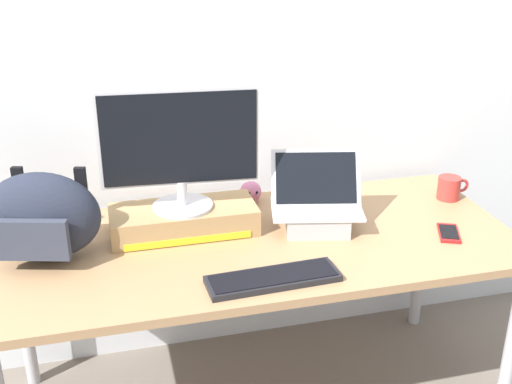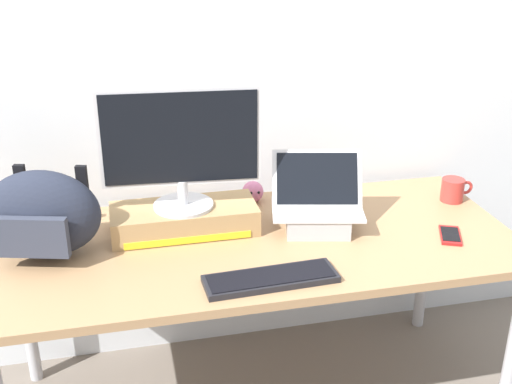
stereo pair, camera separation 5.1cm
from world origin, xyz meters
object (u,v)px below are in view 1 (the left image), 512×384
Objects in this scene: desktop_monitor at (180,147)px; plush_toy at (251,192)px; coffee_mug at (449,188)px; cell_phone at (449,233)px; open_laptop at (316,212)px; messenger_backpack at (42,216)px; toner_box_yellow at (184,220)px; external_keyboard at (273,278)px.

plush_toy is (0.29, 0.19, -0.28)m from desktop_monitor.
cell_phone is at bearing -119.48° from coffee_mug.
coffee_mug is at bearing 23.35° from open_laptop.
open_laptop is 0.93m from messenger_backpack.
toner_box_yellow is 0.94m from cell_phone.
open_laptop reaches higher than cell_phone.
external_keyboard is 2.69× the size of cell_phone.
messenger_backpack reaches higher than open_laptop.
open_laptop is at bearing -178.32° from cell_phone.
coffee_mug is 0.84× the size of cell_phone.
external_keyboard is 0.60m from plush_toy.
messenger_backpack is (-0.46, -0.07, 0.10)m from toner_box_yellow.
toner_box_yellow is at bearing 115.22° from external_keyboard.
external_keyboard is 0.70m from cell_phone.
messenger_backpack reaches higher than plush_toy.
desktop_monitor is 1.30× the size of external_keyboard.
messenger_backpack is 3.20× the size of coffee_mug.
open_laptop is 0.61m from coffee_mug.
external_keyboard is at bearing -115.00° from open_laptop.
cell_phone is (0.69, 0.15, -0.01)m from external_keyboard.
plush_toy is at bearing 79.92° from external_keyboard.
open_laptop is 0.86× the size of external_keyboard.
cell_phone is 1.85× the size of plush_toy.
messenger_backpack is (-0.93, 0.01, 0.09)m from open_laptop.
desktop_monitor is (-0.00, -0.00, 0.27)m from toner_box_yellow.
external_keyboard is at bearing -57.21° from desktop_monitor.
toner_box_yellow is at bearing 88.17° from desktop_monitor.
cell_phone is (0.90, -0.25, -0.31)m from desktop_monitor.
messenger_backpack is at bearing -171.60° from toner_box_yellow.
open_laptop is (0.47, -0.08, -0.26)m from desktop_monitor.
toner_box_yellow is 3.30× the size of cell_phone.
desktop_monitor is at bearing -146.38° from plush_toy.
toner_box_yellow is 0.47m from open_laptop.
open_laptop is 4.27× the size of plush_toy.
coffee_mug reaches higher than plush_toy.
desktop_monitor reaches higher than cell_phone.
plush_toy is (-0.61, 0.45, 0.04)m from cell_phone.
open_laptop is at bearing -169.46° from coffee_mug.
messenger_backpack is at bearing -168.04° from open_laptop.
external_keyboard is 1.00× the size of messenger_backpack.
messenger_backpack is at bearing 150.91° from external_keyboard.
toner_box_yellow is 1.23× the size of messenger_backpack.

